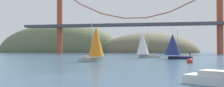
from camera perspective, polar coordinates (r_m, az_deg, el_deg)
The scene contains 8 objects.
ground_plane at distance 23.47m, azimuth -13.06°, elevation -7.60°, with size 360.00×360.00×0.00m, color #385670.
headland_left at distance 169.12m, azimuth -12.29°, elevation -2.08°, with size 88.30×44.00×39.14m, color #5B6647.
headland_center at distance 156.54m, azimuth 8.49°, elevation -2.17°, with size 64.14×44.00×25.26m, color #6B664C.
suspension_bridge at distance 117.49m, azimuth 5.51°, elevation 4.91°, with size 113.36×6.00×32.99m.
sailboat_orange_sail at distance 48.50m, azimuth -3.95°, elevation 0.10°, with size 6.43×5.03×8.11m.
sailboat_navy_sail at distance 62.71m, azimuth 14.29°, elevation -0.44°, with size 7.39×5.18×7.27m.
sailboat_white_mainsail at distance 69.76m, azimuth 7.42°, elevation -0.18°, with size 6.85×3.68×7.70m.
channel_buoy at distance 46.27m, azimuth 17.95°, elevation -3.95°, with size 1.10×1.10×2.64m.
Camera 1 is at (9.12, -21.47, 2.62)m, focal length 38.62 mm.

